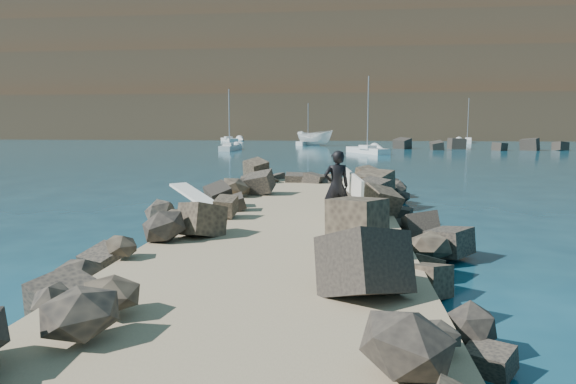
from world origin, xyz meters
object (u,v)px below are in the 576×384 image
Objects in this scene: surfboard_resting at (195,199)px; surfer_with_board at (339,186)px; sailboat_f at (514,139)px; boat_imported at (315,138)px.

surfer_with_board is (4.38, -0.83, 0.57)m from surfboard_resting.
surfer_with_board is 0.40× the size of sailboat_f.
surfer_with_board is (4.39, -65.84, 0.40)m from boat_imported.
sailboat_f is (34.84, 96.07, -1.26)m from surfer_with_board.
surfer_with_board is at bearing -55.32° from surfboard_resting.
surfboard_resting is 0.95× the size of surfer_with_board.
surfboard_resting is at bearing 169.22° from surfer_with_board.
boat_imported is (-0.01, 65.01, 0.17)m from surfboard_resting.
sailboat_f is at bearing -25.48° from boat_imported.
sailboat_f is (39.22, 95.24, -0.69)m from surfboard_resting.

